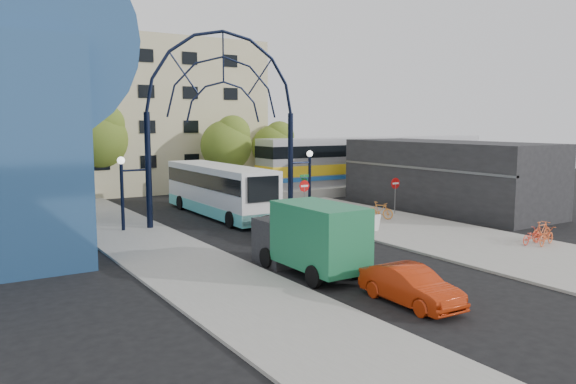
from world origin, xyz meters
TOP-DOWN VIEW (x-y plane):
  - ground at (0.00, 0.00)m, footprint 120.00×120.00m
  - sidewalk_east at (8.00, 4.00)m, footprint 8.00×56.00m
  - plaza_west at (-6.50, 6.00)m, footprint 5.00×50.00m
  - gateway_arch at (0.00, 14.00)m, footprint 13.64×0.44m
  - stop_sign at (4.80, 12.00)m, footprint 0.80×0.07m
  - do_not_enter_sign at (11.00, 10.00)m, footprint 0.76×0.07m
  - street_name_sign at (5.20, 12.60)m, footprint 0.70×0.70m
  - sandwich_board at (5.60, 5.98)m, footprint 0.55×0.61m
  - commercial_block_east at (16.00, 10.00)m, footprint 6.00×16.00m
  - apartment_block at (2.00, 34.97)m, footprint 20.00×12.10m
  - train_platform at (20.00, 22.00)m, footprint 32.00×5.00m
  - train_car at (20.00, 22.00)m, footprint 25.10×3.05m
  - tree_north_a at (6.12, 25.93)m, footprint 4.48×4.48m
  - tree_north_b at (-3.88, 29.93)m, footprint 5.12×5.12m
  - tree_north_c at (12.12, 27.93)m, footprint 4.16×4.16m
  - city_bus at (0.70, 16.39)m, footprint 3.14×12.64m
  - green_truck at (-2.51, 0.87)m, footprint 2.38×6.06m
  - black_suv at (0.21, 7.29)m, footprint 2.73×4.93m
  - red_sedan at (-1.86, -4.53)m, footprint 1.51×4.14m
  - bike_near_a at (7.31, 13.94)m, footprint 0.67×1.62m
  - bike_near_b at (8.69, 8.94)m, footprint 1.24×1.89m
  - bike_far_a at (10.15, -1.08)m, footprint 1.65×0.70m
  - bike_far_b at (11.28, -0.90)m, footprint 1.79×0.62m
  - bike_far_c at (10.59, -1.62)m, footprint 1.83×1.00m

SIDE VIEW (x-z plane):
  - ground at x=0.00m, z-range 0.00..0.00m
  - sidewalk_east at x=8.00m, z-range 0.00..0.12m
  - plaza_west at x=-6.50m, z-range 0.00..0.12m
  - train_platform at x=20.00m, z-range 0.00..0.80m
  - bike_near_a at x=7.31m, z-range 0.12..0.95m
  - bike_far_a at x=10.15m, z-range 0.12..0.96m
  - bike_far_c at x=10.59m, z-range 0.12..1.03m
  - bike_far_b at x=11.28m, z-range 0.12..1.18m
  - black_suv at x=0.21m, z-range 0.00..1.31m
  - bike_near_b at x=8.69m, z-range 0.12..1.23m
  - red_sedan at x=-1.86m, z-range 0.00..1.36m
  - sandwich_board at x=5.60m, z-range 0.25..1.24m
  - green_truck at x=-2.51m, z-range 0.00..3.05m
  - city_bus at x=0.70m, z-range 0.08..3.53m
  - do_not_enter_sign at x=11.00m, z-range 0.74..3.22m
  - stop_sign at x=4.80m, z-range 0.74..3.24m
  - street_name_sign at x=5.20m, z-range 0.73..3.53m
  - commercial_block_east at x=16.00m, z-range 0.00..5.00m
  - train_car at x=20.00m, z-range 0.80..5.00m
  - tree_north_c at x=12.12m, z-range 1.03..7.53m
  - tree_north_a at x=6.12m, z-range 1.11..8.11m
  - tree_north_b at x=-3.88m, z-range 1.27..9.27m
  - apartment_block at x=2.00m, z-range 0.00..14.00m
  - gateway_arch at x=0.00m, z-range 2.51..14.61m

